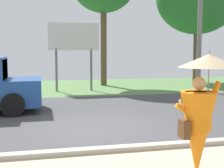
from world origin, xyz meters
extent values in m
cube|color=#424244|center=(0.00, 2.00, -0.05)|extent=(40.00, 8.00, 0.10)
cube|color=#567E47|center=(0.00, 10.00, -0.05)|extent=(40.00, 8.00, 0.10)
cube|color=#B2AD9E|center=(0.00, -2.00, 0.05)|extent=(40.00, 0.24, 0.10)
cone|color=orange|center=(0.82, -3.63, 0.73)|extent=(0.60, 0.60, 1.45)
cylinder|color=orange|center=(0.82, -3.63, 1.12)|extent=(0.44, 0.44, 0.65)
sphere|color=tan|center=(0.82, -3.63, 1.59)|extent=(0.22, 0.22, 0.22)
cylinder|color=orange|center=(1.10, -3.63, 1.40)|extent=(0.24, 0.09, 0.45)
cylinder|color=orange|center=(0.56, -3.61, 1.16)|extent=(0.29, 0.08, 0.24)
cylinder|color=gray|center=(0.99, -3.63, 1.62)|extent=(0.02, 0.02, 0.75)
cone|color=#D1B284|center=(0.99, -3.63, 1.96)|extent=(1.01, 1.01, 0.22)
cylinder|color=gray|center=(0.99, -3.63, 2.08)|extent=(0.02, 0.02, 0.10)
cube|color=beige|center=(0.52, -3.58, 1.25)|extent=(0.02, 0.11, 0.16)
cube|color=brown|center=(0.55, -3.68, 0.85)|extent=(0.12, 0.24, 0.30)
cube|color=#2D3842|center=(-2.93, 3.14, 1.43)|extent=(0.10, 1.70, 0.77)
cylinder|color=black|center=(-2.58, 4.14, 0.38)|extent=(0.76, 0.28, 0.76)
cylinder|color=black|center=(-2.58, 2.14, 0.38)|extent=(0.76, 0.28, 0.76)
cylinder|color=gray|center=(6.24, 6.56, 3.41)|extent=(0.24, 0.24, 6.82)
cylinder|color=slate|center=(-0.88, 8.14, 1.10)|extent=(0.12, 0.12, 2.20)
cylinder|color=slate|center=(0.92, 8.14, 1.10)|extent=(0.12, 0.12, 2.20)
cube|color=silver|center=(0.02, 8.14, 2.80)|extent=(2.60, 0.10, 1.40)
cylinder|color=brown|center=(8.47, 11.18, 1.94)|extent=(0.36, 0.36, 3.88)
cylinder|color=brown|center=(2.03, 10.34, 2.40)|extent=(0.36, 0.36, 4.80)
camera|label=1|loc=(-1.73, -8.39, 2.14)|focal=51.17mm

